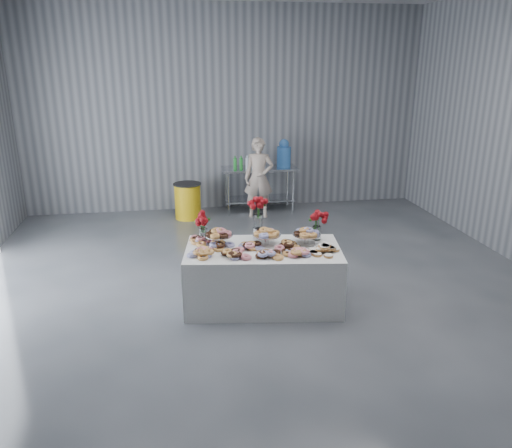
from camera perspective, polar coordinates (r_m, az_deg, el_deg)
The scene contains 16 objects.
ground at distance 6.42m, azimuth 1.27°, elevation -9.17°, with size 9.00×9.00×0.00m, color #393B40.
room_walls at distance 5.72m, azimuth -1.47°, elevation 15.08°, with size 8.04×9.04×4.02m.
display_table at distance 6.28m, azimuth 0.79°, elevation -5.99°, with size 1.90×1.00×0.75m, color white.
prep_table at distance 10.11m, azimuth 0.37°, elevation 4.93°, with size 1.50×0.60×0.90m.
donut_mounds at distance 6.08m, azimuth 0.90°, elevation -2.57°, with size 1.80×0.80×0.09m, color #E9A755, non-canonical shape.
cake_stand_left at distance 6.24m, azimuth -4.29°, elevation -1.14°, with size 0.36×0.36×0.17m.
cake_stand_mid at distance 6.23m, azimuth 1.22°, elevation -1.10°, with size 0.36×0.36×0.17m.
cake_stand_right at distance 6.28m, azimuth 5.79°, elevation -1.05°, with size 0.36×0.36×0.17m.
danish_pile at distance 6.05m, azimuth 7.99°, elevation -2.74°, with size 0.48×0.48×0.11m, color white, non-canonical shape.
bouquet_left at distance 6.29m, azimuth -6.10°, elevation 0.50°, with size 0.26×0.26×0.42m.
bouquet_right at distance 6.39m, azimuth 7.01°, elevation 0.73°, with size 0.26×0.26×0.42m.
bouquet_center at distance 6.35m, azimuth 0.26°, elevation 1.53°, with size 0.26×0.26×0.57m.
water_jug at distance 10.10m, azimuth 3.20°, elevation 7.96°, with size 0.28×0.28×0.55m.
drink_bottles at distance 9.88m, azimuth -1.37°, elevation 7.07°, with size 0.54×0.08×0.27m, color #268C33, non-canonical shape.
person at distance 9.69m, azimuth 0.33°, elevation 5.29°, with size 0.57×0.37×1.55m, color #CC8C93.
trash_barrel at distance 9.77m, azimuth -7.80°, elevation 2.64°, with size 0.54×0.54×0.69m.
Camera 1 is at (-1.08, -5.59, 2.96)m, focal length 35.00 mm.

